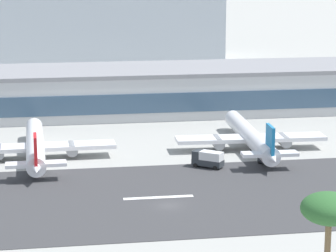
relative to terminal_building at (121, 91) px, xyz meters
name	(u,v)px	position (x,y,z in m)	size (l,w,h in m)	color
ground_plane	(169,206)	(0.13, -77.99, -5.88)	(1400.00, 1400.00, 0.00)	#9E9E99
runway_strip	(164,197)	(0.13, -73.39, -5.84)	(800.00, 40.70, 0.08)	#38383A
runway_centreline_dash_4	(158,197)	(-0.89, -73.39, -5.79)	(12.00, 1.20, 0.01)	white
terminal_building	(121,91)	(0.00, 0.00, 0.00)	(179.49, 26.78, 11.74)	#B7BABC
distant_hotel_block	(75,14)	(-6.81, 108.95, 11.79)	(114.23, 27.31, 35.33)	#A8B2BC
airliner_red_tail_gate_1	(35,147)	(-21.69, -44.79, -3.14)	(32.46, 41.05, 8.57)	white
airliner_blue_tail_gate_2	(252,138)	(23.23, -44.20, -3.09)	(31.96, 41.89, 8.74)	silver
service_baggage_tug_0	(266,159)	(23.24, -55.33, -4.83)	(3.18, 3.54, 2.20)	#2D3338
service_box_truck_1	(208,159)	(11.36, -55.88, -4.09)	(6.24, 5.53, 3.25)	#2D3338
palm_tree_1	(329,211)	(10.46, -122.63, 7.58)	(6.26, 6.26, 15.50)	brown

